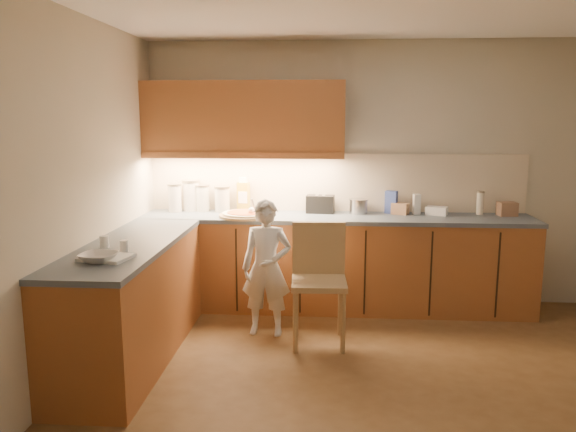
% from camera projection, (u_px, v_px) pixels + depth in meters
% --- Properties ---
extents(room, '(4.54, 4.50, 2.62)m').
position_uv_depth(room, '(399.00, 146.00, 3.59)').
color(room, '#55391D').
rests_on(room, ground).
extents(l_counter, '(3.77, 2.62, 0.92)m').
position_uv_depth(l_counter, '(275.00, 273.00, 5.09)').
color(l_counter, '#96572B').
rests_on(l_counter, ground).
extents(backsplash, '(3.75, 0.02, 0.58)m').
position_uv_depth(backsplash, '(336.00, 183.00, 5.64)').
color(backsplash, beige).
rests_on(backsplash, l_counter).
extents(upper_cabinets, '(1.95, 0.36, 0.73)m').
position_uv_depth(upper_cabinets, '(244.00, 118.00, 5.44)').
color(upper_cabinets, '#96572B').
rests_on(upper_cabinets, ground).
extents(pizza_on_board, '(0.51, 0.51, 0.21)m').
position_uv_depth(pizza_on_board, '(246.00, 214.00, 5.36)').
color(pizza_on_board, '#A58552').
rests_on(pizza_on_board, l_counter).
extents(child, '(0.44, 0.30, 1.17)m').
position_uv_depth(child, '(267.00, 268.00, 4.80)').
color(child, silver).
rests_on(child, ground).
extents(wooden_chair, '(0.46, 0.46, 0.99)m').
position_uv_depth(wooden_chair, '(319.00, 274.00, 4.66)').
color(wooden_chair, tan).
rests_on(wooden_chair, ground).
extents(mixing_bowl, '(0.27, 0.27, 0.06)m').
position_uv_depth(mixing_bowl, '(99.00, 257.00, 3.68)').
color(mixing_bowl, silver).
rests_on(mixing_bowl, l_counter).
extents(canister_a, '(0.14, 0.14, 0.28)m').
position_uv_depth(canister_a, '(175.00, 198.00, 5.62)').
color(canister_a, silver).
rests_on(canister_a, l_counter).
extents(canister_b, '(0.18, 0.18, 0.31)m').
position_uv_depth(canister_b, '(191.00, 195.00, 5.69)').
color(canister_b, white).
rests_on(canister_b, l_counter).
extents(canister_c, '(0.14, 0.14, 0.27)m').
position_uv_depth(canister_c, '(203.00, 198.00, 5.66)').
color(canister_c, white).
rests_on(canister_c, l_counter).
extents(canister_d, '(0.16, 0.16, 0.26)m').
position_uv_depth(canister_d, '(222.00, 199.00, 5.63)').
color(canister_d, silver).
rests_on(canister_d, l_counter).
extents(oil_jug, '(0.13, 0.10, 0.35)m').
position_uv_depth(oil_jug, '(243.00, 196.00, 5.65)').
color(oil_jug, gold).
rests_on(oil_jug, l_counter).
extents(toaster, '(0.29, 0.18, 0.18)m').
position_uv_depth(toaster, '(320.00, 204.00, 5.57)').
color(toaster, black).
rests_on(toaster, l_counter).
extents(steel_pot, '(0.19, 0.19, 0.15)m').
position_uv_depth(steel_pot, '(359.00, 206.00, 5.52)').
color(steel_pot, '#A4A4A9').
rests_on(steel_pot, l_counter).
extents(blue_box, '(0.13, 0.12, 0.22)m').
position_uv_depth(blue_box, '(391.00, 202.00, 5.54)').
color(blue_box, '#364CA3').
rests_on(blue_box, l_counter).
extents(card_box_a, '(0.19, 0.16, 0.11)m').
position_uv_depth(card_box_a, '(400.00, 209.00, 5.49)').
color(card_box_a, tan).
rests_on(card_box_a, l_counter).
extents(white_bottle, '(0.07, 0.07, 0.20)m').
position_uv_depth(white_bottle, '(417.00, 204.00, 5.48)').
color(white_bottle, white).
rests_on(white_bottle, l_counter).
extents(flat_pack, '(0.23, 0.20, 0.08)m').
position_uv_depth(flat_pack, '(437.00, 211.00, 5.46)').
color(flat_pack, white).
rests_on(flat_pack, l_counter).
extents(tall_jar, '(0.07, 0.07, 0.23)m').
position_uv_depth(tall_jar, '(480.00, 203.00, 5.47)').
color(tall_jar, white).
rests_on(tall_jar, l_counter).
extents(card_box_b, '(0.18, 0.15, 0.13)m').
position_uv_depth(card_box_b, '(507.00, 209.00, 5.41)').
color(card_box_b, '#9B7153').
rests_on(card_box_b, l_counter).
extents(dough_cloth, '(0.35, 0.30, 0.02)m').
position_uv_depth(dough_cloth, '(106.00, 258.00, 3.75)').
color(dough_cloth, white).
rests_on(dough_cloth, l_counter).
extents(spice_jar_a, '(0.07, 0.07, 0.09)m').
position_uv_depth(spice_jar_a, '(104.00, 242.00, 4.09)').
color(spice_jar_a, white).
rests_on(spice_jar_a, l_counter).
extents(spice_jar_b, '(0.06, 0.06, 0.08)m').
position_uv_depth(spice_jar_b, '(124.00, 246.00, 3.96)').
color(spice_jar_b, white).
rests_on(spice_jar_b, l_counter).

